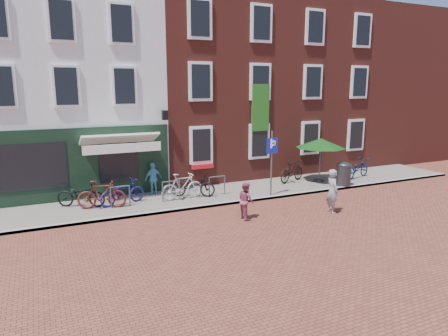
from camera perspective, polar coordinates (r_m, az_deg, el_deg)
name	(u,v)px	position (r m, az deg, el deg)	size (l,w,h in m)	color
ground	(218,206)	(15.82, -0.89, -5.45)	(80.00, 80.00, 0.00)	brown
sidewalk	(225,193)	(17.51, 0.11, -3.59)	(24.00, 3.00, 0.10)	slate
building_stucco	(60,88)	(20.86, -22.10, 10.38)	(8.00, 8.00, 9.00)	silver
building_brick_mid	(199,78)	(22.36, -3.59, 12.50)	(6.00, 8.00, 10.00)	maroon
building_brick_right	(292,79)	(25.17, 9.55, 12.26)	(6.00, 8.00, 10.00)	maroon
filler_right	(373,87)	(29.31, 20.27, 10.62)	(7.00, 8.00, 9.00)	maroon
litter_bin	(344,173)	(19.33, 16.55, -0.63)	(0.64, 0.64, 1.17)	#313234
parking_sign	(272,155)	(16.76, 6.75, 1.86)	(0.50, 0.08, 2.72)	#4C4C4F
parasol	(321,141)	(19.60, 13.49, 3.67)	(2.34, 2.34, 2.19)	#4C4C4F
woman	(332,191)	(15.38, 15.04, -3.17)	(0.60, 0.39, 1.64)	gray
boy	(246,201)	(14.25, 3.11, -4.61)	(0.64, 0.50, 1.32)	#923D53
cafe_person	(153,179)	(17.30, -9.93, -1.48)	(0.79, 0.33, 1.35)	#61ABBE
bicycle_0	(81,194)	(16.26, -19.54, -3.52)	(0.64, 1.84, 0.97)	black
bicycle_1	(102,194)	(15.79, -16.86, -3.59)	(0.50, 1.78, 1.07)	#531915
bicycle_2	(122,192)	(16.12, -14.16, -3.34)	(0.64, 1.84, 0.97)	navy
bicycle_3	(182,186)	(16.42, -5.89, -2.57)	(0.50, 1.78, 1.07)	#B0B0B2
bicycle_4	(193,185)	(16.76, -4.42, -2.44)	(0.64, 1.84, 0.97)	black
bicycle_5	(292,171)	(19.51, 9.57, -0.40)	(0.50, 1.78, 1.07)	black
bicycle_6	(358,168)	(21.17, 18.33, -0.04)	(0.64, 1.84, 0.97)	#062049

